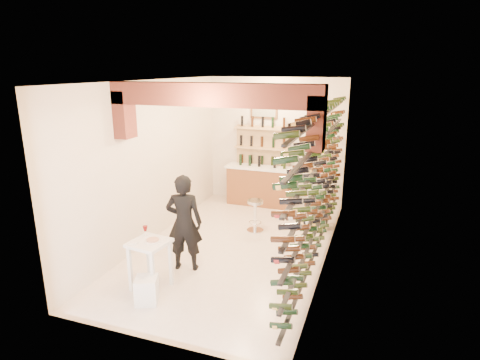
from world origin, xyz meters
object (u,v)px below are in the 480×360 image
(tasting_table, at_px, (150,250))
(crate_lower, at_px, (314,221))
(wine_rack, at_px, (317,179))
(person, at_px, (184,223))
(white_stool, at_px, (147,290))
(chrome_barstool, at_px, (255,213))
(back_counter, at_px, (259,184))

(tasting_table, distance_m, crate_lower, 3.97)
(wine_rack, xyz_separation_m, person, (-2.06, -1.09, -0.69))
(wine_rack, relative_size, tasting_table, 5.80)
(white_stool, bearing_deg, crate_lower, 63.30)
(white_stool, height_order, chrome_barstool, chrome_barstool)
(tasting_table, relative_size, white_stool, 2.43)
(back_counter, relative_size, tasting_table, 1.73)
(wine_rack, relative_size, chrome_barstool, 8.15)
(wine_rack, bearing_deg, white_stool, -133.35)
(white_stool, bearing_deg, chrome_barstool, 77.15)
(back_counter, relative_size, chrome_barstool, 2.43)
(back_counter, distance_m, chrome_barstool, 1.79)
(white_stool, xyz_separation_m, person, (0.06, 1.16, 0.65))
(back_counter, distance_m, tasting_table, 4.53)
(tasting_table, bearing_deg, back_counter, 91.99)
(chrome_barstool, bearing_deg, tasting_table, -107.56)
(wine_rack, height_order, crate_lower, wine_rack)
(wine_rack, bearing_deg, crate_lower, 98.84)
(wine_rack, distance_m, white_stool, 3.37)
(chrome_barstool, distance_m, crate_lower, 1.33)
(wine_rack, relative_size, back_counter, 3.35)
(crate_lower, bearing_deg, tasting_table, -121.27)
(wine_rack, height_order, white_stool, wine_rack)
(tasting_table, distance_m, white_stool, 0.62)
(white_stool, xyz_separation_m, crate_lower, (1.89, 3.75, -0.04))
(chrome_barstool, bearing_deg, crate_lower, 26.99)
(tasting_table, relative_size, person, 0.57)
(back_counter, bearing_deg, chrome_barstool, -76.07)
(white_stool, height_order, crate_lower, white_stool)
(chrome_barstool, bearing_deg, white_stool, -102.85)
(chrome_barstool, bearing_deg, back_counter, 103.93)
(back_counter, bearing_deg, crate_lower, -35.61)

